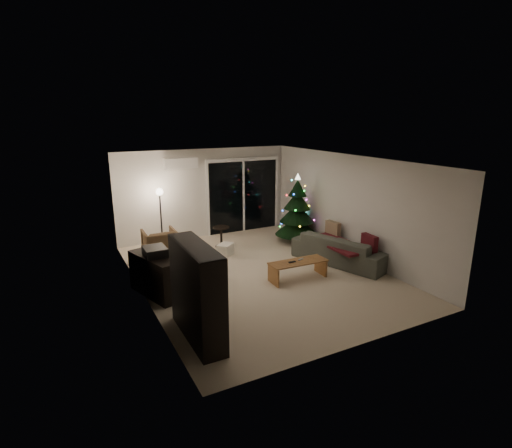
{
  "coord_description": "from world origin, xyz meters",
  "views": [
    {
      "loc": [
        -3.86,
        -7.3,
        3.4
      ],
      "look_at": [
        0.1,
        0.3,
        1.05
      ],
      "focal_mm": 28.0,
      "sensor_mm": 36.0,
      "label": 1
    }
  ],
  "objects_px": {
    "bookshelf": "(185,295)",
    "sofa": "(341,249)",
    "armchair": "(160,244)",
    "media_cabinet": "(157,275)",
    "coffee_table": "(298,270)",
    "christmas_tree": "(297,208)"
  },
  "relations": [
    {
      "from": "sofa",
      "to": "media_cabinet",
      "type": "bearing_deg",
      "value": 67.17
    },
    {
      "from": "armchair",
      "to": "coffee_table",
      "type": "xyz_separation_m",
      "value": [
        2.26,
        -2.68,
        -0.16
      ]
    },
    {
      "from": "armchair",
      "to": "sofa",
      "type": "distance_m",
      "value": 4.38
    },
    {
      "from": "bookshelf",
      "to": "coffee_table",
      "type": "distance_m",
      "value": 3.15
    },
    {
      "from": "media_cabinet",
      "to": "christmas_tree",
      "type": "distance_m",
      "value": 4.58
    },
    {
      "from": "bookshelf",
      "to": "coffee_table",
      "type": "relative_size",
      "value": 1.21
    },
    {
      "from": "bookshelf",
      "to": "christmas_tree",
      "type": "distance_m",
      "value": 5.47
    },
    {
      "from": "armchair",
      "to": "sofa",
      "type": "height_order",
      "value": "armchair"
    },
    {
      "from": "sofa",
      "to": "armchair",
      "type": "bearing_deg",
      "value": 38.74
    },
    {
      "from": "sofa",
      "to": "bookshelf",
      "type": "bearing_deg",
      "value": 90.85
    },
    {
      "from": "bookshelf",
      "to": "sofa",
      "type": "xyz_separation_m",
      "value": [
        4.3,
        1.57,
        -0.43
      ]
    },
    {
      "from": "bookshelf",
      "to": "sofa",
      "type": "distance_m",
      "value": 4.6
    },
    {
      "from": "media_cabinet",
      "to": "armchair",
      "type": "height_order",
      "value": "media_cabinet"
    },
    {
      "from": "bookshelf",
      "to": "armchair",
      "type": "relative_size",
      "value": 1.94
    },
    {
      "from": "media_cabinet",
      "to": "christmas_tree",
      "type": "xyz_separation_m",
      "value": [
        4.26,
        1.58,
        0.55
      ]
    },
    {
      "from": "bookshelf",
      "to": "sofa",
      "type": "bearing_deg",
      "value": 5.16
    },
    {
      "from": "bookshelf",
      "to": "armchair",
      "type": "xyz_separation_m",
      "value": [
        0.59,
        3.89,
        -0.4
      ]
    },
    {
      "from": "media_cabinet",
      "to": "christmas_tree",
      "type": "bearing_deg",
      "value": 3.33
    },
    {
      "from": "christmas_tree",
      "to": "bookshelf",
      "type": "bearing_deg",
      "value": -141.2
    },
    {
      "from": "media_cabinet",
      "to": "coffee_table",
      "type": "relative_size",
      "value": 1.01
    },
    {
      "from": "armchair",
      "to": "sofa",
      "type": "xyz_separation_m",
      "value": [
        3.71,
        -2.33,
        -0.02
      ]
    },
    {
      "from": "media_cabinet",
      "to": "coffee_table",
      "type": "bearing_deg",
      "value": -29.49
    }
  ]
}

